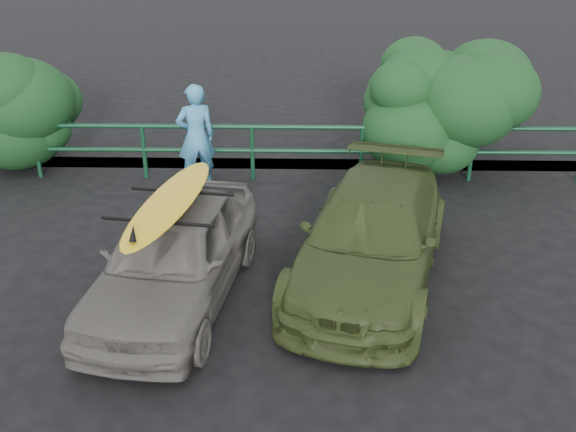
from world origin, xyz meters
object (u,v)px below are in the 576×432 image
Objects in this scene: sedan at (175,254)px; surfboard at (170,201)px; man at (196,136)px; olive_vehicle at (372,235)px; guardrail at (198,152)px.

surfboard reaches higher than sedan.
man reaches higher than sedan.
surfboard is at bearing 73.89° from man.
surfboard is (0.30, -3.80, 0.43)m from man.
sedan is at bearing -151.06° from olive_vehicle.
olive_vehicle is at bearing 22.24° from sedan.
guardrail is at bearing 103.22° from sedan.
surfboard is (-2.51, -0.61, 0.74)m from olive_vehicle.
man is at bearing 146.63° from olive_vehicle.
surfboard reaches higher than olive_vehicle.
man reaches higher than olive_vehicle.
sedan is 0.88× the size of olive_vehicle.
sedan reaches higher than guardrail.
sedan is at bearing 73.89° from man.
guardrail is at bearing 103.22° from surfboard.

